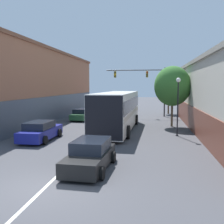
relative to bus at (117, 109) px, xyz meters
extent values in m
plane|color=#424247|center=(-1.09, -13.22, -1.86)|extent=(160.00, 160.00, 0.00)
cube|color=silver|center=(-1.09, 0.90, -1.86)|extent=(0.14, 40.23, 0.01)
cube|color=#A86647|center=(-11.31, 7.12, 2.10)|extent=(7.44, 28.45, 7.92)
cube|color=#4C515B|center=(-7.64, 7.12, -0.47)|extent=(0.24, 27.88, 2.77)
cube|color=brown|center=(-11.31, 7.12, 5.91)|extent=(7.73, 28.74, 0.30)
cube|color=brown|center=(6.46, -0.54, -0.80)|extent=(0.24, 25.77, 2.11)
cube|color=silver|center=(0.00, 0.02, -0.09)|extent=(2.94, 11.63, 3.08)
cube|color=black|center=(0.00, 0.02, 0.46)|extent=(2.98, 11.40, 0.99)
cube|color=beige|center=(0.00, 0.02, -0.34)|extent=(2.97, 11.52, 0.31)
cube|color=black|center=(-0.17, -5.74, -0.09)|extent=(2.54, 0.14, 2.96)
cylinder|color=black|center=(-1.21, 3.64, -1.36)|extent=(0.33, 1.01, 1.00)
cylinder|color=black|center=(1.43, 3.56, -1.36)|extent=(0.33, 1.01, 1.00)
cylinder|color=black|center=(-1.43, -3.52, -1.36)|extent=(0.33, 1.01, 1.00)
cylinder|color=black|center=(1.21, -3.60, -1.36)|extent=(0.33, 1.01, 1.00)
cube|color=black|center=(0.10, -10.86, -1.37)|extent=(1.82, 4.15, 0.66)
cube|color=black|center=(0.11, -10.62, -0.77)|extent=(1.60, 2.19, 0.55)
cylinder|color=black|center=(-0.69, -9.56, -1.58)|extent=(0.25, 0.57, 0.57)
cylinder|color=black|center=(1.01, -9.64, -1.58)|extent=(0.25, 0.57, 0.57)
cylinder|color=black|center=(-0.81, -12.09, -1.58)|extent=(0.25, 0.57, 0.57)
cylinder|color=black|center=(0.89, -12.16, -1.58)|extent=(0.25, 0.57, 0.57)
cube|color=red|center=(-4.93, 14.73, -1.36)|extent=(1.78, 4.39, 0.62)
cube|color=black|center=(-4.94, 14.51, -0.80)|extent=(1.59, 2.30, 0.51)
cylinder|color=black|center=(-5.75, 16.10, -1.52)|extent=(0.24, 0.68, 0.67)
cylinder|color=black|center=(-4.03, 16.05, -1.52)|extent=(0.24, 0.68, 0.67)
cylinder|color=black|center=(-5.83, 13.41, -1.52)|extent=(0.24, 0.68, 0.67)
cylinder|color=black|center=(-4.11, 13.36, -1.52)|extent=(0.24, 0.68, 0.67)
cube|color=#285633|center=(-4.82, 6.37, -1.37)|extent=(1.88, 4.52, 0.62)
cube|color=black|center=(-4.83, 6.15, -0.82)|extent=(1.63, 2.39, 0.49)
cylinder|color=black|center=(-5.58, 7.79, -1.54)|extent=(0.26, 0.66, 0.64)
cylinder|color=black|center=(-3.90, 7.69, -1.54)|extent=(0.26, 0.66, 0.64)
cylinder|color=black|center=(-5.74, 5.05, -1.54)|extent=(0.26, 0.66, 0.64)
cylinder|color=black|center=(-4.06, 4.95, -1.54)|extent=(0.26, 0.66, 0.64)
cube|color=navy|center=(-4.89, -4.96, -1.34)|extent=(1.70, 4.42, 0.70)
cube|color=black|center=(-4.89, -5.18, -0.74)|extent=(1.56, 2.30, 0.50)
cylinder|color=black|center=(-5.75, -3.59, -1.56)|extent=(0.22, 0.60, 0.60)
cylinder|color=black|center=(-4.01, -3.60, -1.56)|extent=(0.22, 0.60, 0.60)
cylinder|color=black|center=(-5.77, -6.33, -1.56)|extent=(0.22, 0.60, 0.60)
cylinder|color=black|center=(-4.02, -6.34, -1.56)|extent=(0.22, 0.60, 0.60)
cylinder|color=#333338|center=(4.55, 11.01, 1.21)|extent=(0.18, 0.18, 6.14)
cylinder|color=#333338|center=(0.86, 11.01, 3.98)|extent=(7.38, 0.12, 0.12)
cube|color=#9E8419|center=(2.33, 11.01, 3.46)|extent=(0.28, 0.24, 0.80)
sphere|color=red|center=(2.33, 10.86, 3.71)|extent=(0.18, 0.18, 0.18)
sphere|color=black|center=(2.33, 10.86, 3.46)|extent=(0.18, 0.18, 0.18)
sphere|color=black|center=(2.33, 10.86, 3.21)|extent=(0.18, 0.18, 0.18)
cube|color=#9E8419|center=(-1.73, 11.01, 3.46)|extent=(0.28, 0.24, 0.80)
sphere|color=black|center=(-1.73, 10.86, 3.71)|extent=(0.18, 0.18, 0.18)
sphere|color=orange|center=(-1.73, 10.86, 3.46)|extent=(0.18, 0.18, 0.18)
sphere|color=black|center=(-1.73, 10.86, 3.21)|extent=(0.18, 0.18, 0.18)
cone|color=black|center=(4.91, -1.93, -1.76)|extent=(0.26, 0.26, 0.20)
cylinder|color=black|center=(4.91, -1.93, 0.24)|extent=(0.10, 0.10, 4.20)
sphere|color=white|center=(4.91, -1.93, 2.46)|extent=(0.34, 0.34, 0.34)
cylinder|color=brown|center=(4.87, 2.93, -0.67)|extent=(0.20, 0.20, 2.39)
ellipsoid|color=#38702D|center=(4.87, 2.93, 1.99)|extent=(3.43, 3.09, 3.78)
cylinder|color=#3D2D1E|center=(5.27, 14.51, -0.63)|extent=(0.21, 0.21, 2.46)
ellipsoid|color=#4C843D|center=(5.27, 14.51, 1.74)|extent=(2.69, 2.42, 2.96)
camera|label=1|loc=(2.88, -22.48, 2.03)|focal=42.00mm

